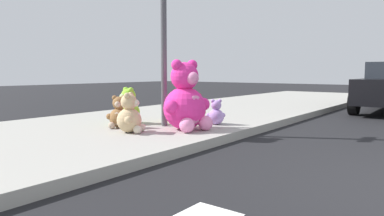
{
  "coord_description": "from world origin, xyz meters",
  "views": [
    {
      "loc": [
        -3.84,
        0.05,
        1.15
      ],
      "look_at": [
        0.8,
        3.6,
        0.55
      ],
      "focal_mm": 33.03,
      "sensor_mm": 36.0,
      "label": 1
    }
  ],
  "objects": [
    {
      "name": "plush_yellow",
      "position": [
        1.59,
        4.7,
        0.36
      ],
      "size": [
        0.4,
        0.35,
        0.52
      ],
      "color": "yellow",
      "rests_on": "sidewalk"
    },
    {
      "name": "sidewalk",
      "position": [
        0.0,
        5.2,
        0.07
      ],
      "size": [
        28.0,
        4.4,
        0.15
      ],
      "primitive_type": "cube",
      "color": "#9E9B93",
      "rests_on": "ground_plane"
    },
    {
      "name": "plush_brown",
      "position": [
        0.34,
        4.9,
        0.38
      ],
      "size": [
        0.42,
        0.41,
        0.58
      ],
      "color": "olive",
      "rests_on": "sidewalk"
    },
    {
      "name": "plush_red",
      "position": [
        1.64,
        4.17,
        0.38
      ],
      "size": [
        0.42,
        0.42,
        0.59
      ],
      "color": "red",
      "rests_on": "sidewalk"
    },
    {
      "name": "plush_pink_large",
      "position": [
        0.91,
        3.81,
        0.63
      ],
      "size": [
        0.92,
        0.85,
        1.21
      ],
      "color": "#F22D93",
      "rests_on": "sidewalk"
    },
    {
      "name": "plush_lavender",
      "position": [
        1.74,
        3.74,
        0.34
      ],
      "size": [
        0.35,
        0.35,
        0.49
      ],
      "color": "#B28CD8",
      "rests_on": "sidewalk"
    },
    {
      "name": "sign_pole",
      "position": [
        1.0,
        4.4,
        1.85
      ],
      "size": [
        0.56,
        0.11,
        3.2
      ],
      "color": "#4C4C51",
      "rests_on": "sidewalk"
    },
    {
      "name": "plush_lime",
      "position": [
        0.8,
        5.18,
        0.43
      ],
      "size": [
        0.5,
        0.53,
        0.71
      ],
      "color": "#8CD133",
      "rests_on": "sidewalk"
    },
    {
      "name": "plush_tan",
      "position": [
        0.12,
        4.36,
        0.42
      ],
      "size": [
        0.46,
        0.48,
        0.67
      ],
      "color": "tan",
      "rests_on": "sidewalk"
    }
  ]
}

